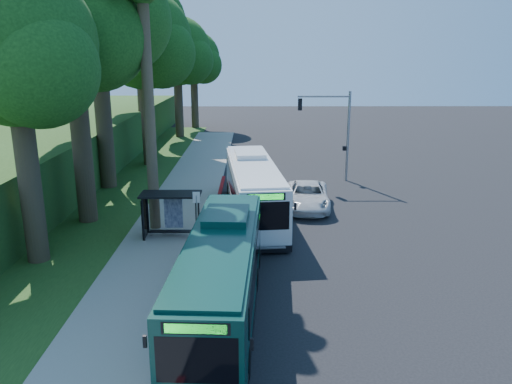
{
  "coord_description": "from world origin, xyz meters",
  "views": [
    {
      "loc": [
        -2.63,
        -28.51,
        9.63
      ],
      "look_at": [
        -2.43,
        1.0,
        1.52
      ],
      "focal_mm": 35.0,
      "sensor_mm": 36.0,
      "label": 1
    }
  ],
  "objects_px": {
    "teal_bus": "(222,273)",
    "pickup": "(308,196)",
    "bus_shelter": "(167,206)",
    "white_bus": "(253,188)"
  },
  "relations": [
    {
      "from": "white_bus",
      "to": "pickup",
      "type": "distance_m",
      "value": 4.09
    },
    {
      "from": "teal_bus",
      "to": "pickup",
      "type": "distance_m",
      "value": 14.61
    },
    {
      "from": "bus_shelter",
      "to": "pickup",
      "type": "distance_m",
      "value": 9.9
    },
    {
      "from": "bus_shelter",
      "to": "teal_bus",
      "type": "distance_m",
      "value": 9.01
    },
    {
      "from": "teal_bus",
      "to": "pickup",
      "type": "height_order",
      "value": "teal_bus"
    },
    {
      "from": "white_bus",
      "to": "teal_bus",
      "type": "bearing_deg",
      "value": -101.36
    },
    {
      "from": "pickup",
      "to": "teal_bus",
      "type": "bearing_deg",
      "value": -104.34
    },
    {
      "from": "pickup",
      "to": "white_bus",
      "type": "bearing_deg",
      "value": -148.94
    },
    {
      "from": "white_bus",
      "to": "pickup",
      "type": "bearing_deg",
      "value": 20.72
    },
    {
      "from": "teal_bus",
      "to": "pickup",
      "type": "relative_size",
      "value": 2.03
    }
  ]
}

